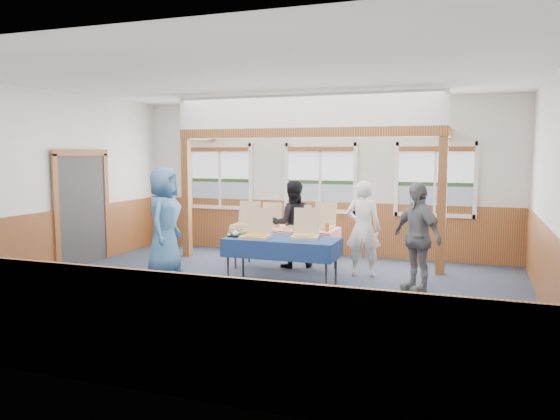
{
  "coord_description": "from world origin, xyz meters",
  "views": [
    {
      "loc": [
        3.03,
        -7.48,
        2.12
      ],
      "look_at": [
        -0.01,
        1.0,
        1.17
      ],
      "focal_mm": 35.0,
      "sensor_mm": 36.0,
      "label": 1
    }
  ],
  "objects_px": {
    "table_left": "(282,242)",
    "woman_white": "(363,229)",
    "table_right": "(285,231)",
    "woman_black": "(292,224)",
    "man_blue": "(164,221)",
    "person_grey": "(417,237)"
  },
  "relations": [
    {
      "from": "table_left",
      "to": "woman_white",
      "type": "distance_m",
      "value": 1.54
    },
    {
      "from": "table_right",
      "to": "woman_black",
      "type": "distance_m",
      "value": 0.22
    },
    {
      "from": "table_left",
      "to": "man_blue",
      "type": "height_order",
      "value": "man_blue"
    },
    {
      "from": "man_blue",
      "to": "person_grey",
      "type": "xyz_separation_m",
      "value": [
        4.28,
        0.27,
        -0.09
      ]
    },
    {
      "from": "table_left",
      "to": "woman_white",
      "type": "xyz_separation_m",
      "value": [
        1.1,
        1.07,
        0.13
      ]
    },
    {
      "from": "table_left",
      "to": "person_grey",
      "type": "height_order",
      "value": "person_grey"
    },
    {
      "from": "table_right",
      "to": "man_blue",
      "type": "bearing_deg",
      "value": -124.15
    },
    {
      "from": "woman_white",
      "to": "man_blue",
      "type": "distance_m",
      "value": 3.46
    },
    {
      "from": "woman_white",
      "to": "woman_black",
      "type": "relative_size",
      "value": 1.03
    },
    {
      "from": "woman_white",
      "to": "woman_black",
      "type": "bearing_deg",
      "value": -17.84
    },
    {
      "from": "table_right",
      "to": "person_grey",
      "type": "distance_m",
      "value": 2.57
    },
    {
      "from": "table_left",
      "to": "person_grey",
      "type": "xyz_separation_m",
      "value": [
        2.06,
        0.35,
        0.14
      ]
    },
    {
      "from": "table_right",
      "to": "man_blue",
      "type": "xyz_separation_m",
      "value": [
        -1.86,
        -1.11,
        0.23
      ]
    },
    {
      "from": "person_grey",
      "to": "woman_white",
      "type": "bearing_deg",
      "value": -173.15
    },
    {
      "from": "man_blue",
      "to": "table_left",
      "type": "bearing_deg",
      "value": -103.14
    },
    {
      "from": "table_left",
      "to": "man_blue",
      "type": "xyz_separation_m",
      "value": [
        -2.21,
        0.08,
        0.24
      ]
    },
    {
      "from": "person_grey",
      "to": "table_left",
      "type": "bearing_deg",
      "value": -126.83
    },
    {
      "from": "table_right",
      "to": "person_grey",
      "type": "xyz_separation_m",
      "value": [
        2.42,
        -0.85,
        0.14
      ]
    },
    {
      "from": "table_left",
      "to": "man_blue",
      "type": "distance_m",
      "value": 2.23
    },
    {
      "from": "woman_black",
      "to": "man_blue",
      "type": "height_order",
      "value": "man_blue"
    },
    {
      "from": "table_left",
      "to": "table_right",
      "type": "relative_size",
      "value": 0.95
    },
    {
      "from": "table_right",
      "to": "man_blue",
      "type": "distance_m",
      "value": 2.18
    }
  ]
}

